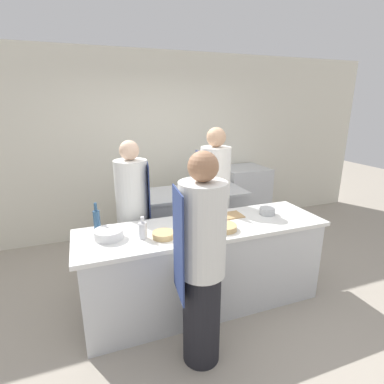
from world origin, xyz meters
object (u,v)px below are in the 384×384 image
object	(u,v)px
chef_at_stove	(134,216)
bottle_cooking_oil	(192,231)
oven_range	(243,197)
chef_at_prep_near	(202,264)
bottle_olive_oil	(97,220)
bottle_wine	(143,230)
bowl_prep_small	(109,234)
chef_at_pass_far	(214,202)
bowl_ceramic_blue	(224,227)
bottle_vinegar	(192,217)
bowl_wooden_salad	(164,235)
bowl_mixing_large	(267,211)

from	to	relation	value
chef_at_stove	bottle_cooking_oil	distance (m)	0.96
oven_range	chef_at_prep_near	size ratio (longest dim) A/B	0.59
bottle_olive_oil	bottle_wine	size ratio (longest dim) A/B	1.34
bottle_olive_oil	chef_at_prep_near	bearing A→B (deg)	-52.14
bottle_olive_oil	bottle_cooking_oil	distance (m)	0.92
oven_range	bottle_olive_oil	distance (m)	2.90
oven_range	bowl_prep_small	xyz separation A→B (m)	(-2.35, -1.70, 0.42)
chef_at_pass_far	bowl_ceramic_blue	bearing A→B (deg)	162.26
chef_at_stove	bottle_olive_oil	bearing A→B (deg)	-38.25
chef_at_prep_near	bowl_ceramic_blue	xyz separation A→B (m)	(0.43, 0.50, 0.04)
bottle_vinegar	bowl_prep_small	xyz separation A→B (m)	(-0.82, -0.05, -0.03)
bottle_cooking_oil	bowl_wooden_salad	xyz separation A→B (m)	(-0.22, 0.14, -0.06)
bottle_cooking_oil	chef_at_pass_far	bearing A→B (deg)	54.65
oven_range	bowl_prep_small	bearing A→B (deg)	-144.08
chef_at_pass_far	bowl_ceramic_blue	xyz separation A→B (m)	(-0.24, -0.74, 0.01)
bottle_vinegar	bottle_wine	xyz separation A→B (m)	(-0.53, -0.16, 0.01)
bowl_ceramic_blue	bottle_olive_oil	bearing A→B (deg)	160.43
oven_range	bottle_olive_oil	bearing A→B (deg)	-148.50
chef_at_pass_far	bowl_prep_small	distance (m)	1.40
chef_at_stove	bowl_ceramic_blue	distance (m)	1.06
bottle_wine	bowl_prep_small	size ratio (longest dim) A/B	0.80
chef_at_stove	bowl_mixing_large	world-z (taller)	chef_at_stove
chef_at_stove	bowl_wooden_salad	size ratio (longest dim) A/B	8.30
bowl_ceramic_blue	bowl_wooden_salad	size ratio (longest dim) A/B	1.23
bottle_olive_oil	bottle_cooking_oil	xyz separation A→B (m)	(0.77, -0.51, -0.02)
oven_range	bowl_mixing_large	size ratio (longest dim) A/B	6.11
bottle_vinegar	bowl_prep_small	world-z (taller)	bottle_vinegar
chef_at_pass_far	bottle_vinegar	distance (m)	0.69
bowl_wooden_salad	bottle_olive_oil	bearing A→B (deg)	146.06
bowl_ceramic_blue	bowl_prep_small	bearing A→B (deg)	169.61
bowl_ceramic_blue	bowl_wooden_salad	distance (m)	0.59
bottle_vinegar	bowl_wooden_salad	distance (m)	0.41
oven_range	bowl_wooden_salad	bearing A→B (deg)	-135.45
bowl_wooden_salad	chef_at_pass_far	bearing A→B (deg)	40.60
chef_at_stove	bottle_cooking_oil	size ratio (longest dim) A/B	7.82
bottle_olive_oil	bottle_wine	distance (m)	0.49
bottle_vinegar	bottle_wine	size ratio (longest dim) A/B	0.90
bottle_vinegar	chef_at_stove	bearing A→B (deg)	133.96
bowl_mixing_large	bowl_wooden_salad	bearing A→B (deg)	-171.80
bowl_mixing_large	bowl_prep_small	xyz separation A→B (m)	(-1.67, -0.02, 0.00)
bowl_wooden_salad	bottle_cooking_oil	bearing A→B (deg)	-33.00
bottle_vinegar	bottle_olive_oil	bearing A→B (deg)	170.01
oven_range	bottle_cooking_oil	world-z (taller)	bottle_cooking_oil
bottle_wine	bowl_wooden_salad	size ratio (longest dim) A/B	1.01
bottle_vinegar	bowl_ceramic_blue	size ratio (longest dim) A/B	0.74
chef_at_prep_near	chef_at_pass_far	xyz separation A→B (m)	(0.67, 1.24, 0.03)
bottle_cooking_oil	bowl_prep_small	xyz separation A→B (m)	(-0.68, 0.30, -0.04)
bowl_prep_small	bowl_wooden_salad	bearing A→B (deg)	-18.85
oven_range	bottle_wine	size ratio (longest dim) A/B	4.96
oven_range	chef_at_pass_far	world-z (taller)	chef_at_pass_far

